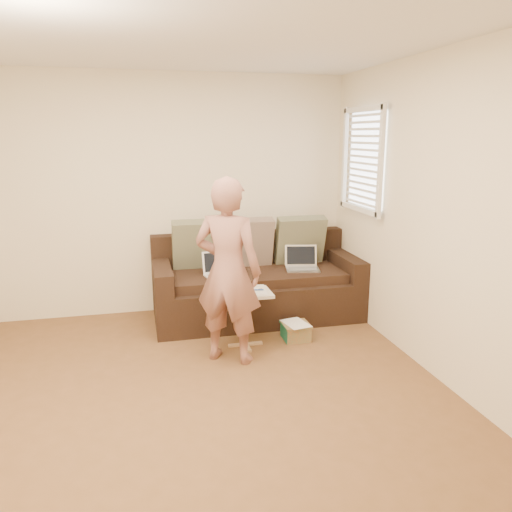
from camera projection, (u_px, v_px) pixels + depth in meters
name	position (u px, v px, depth m)	size (l,w,h in m)	color
floor	(195.00, 410.00, 3.64)	(4.50, 4.50, 0.00)	brown
ceiling	(182.00, 24.00, 3.03)	(4.50, 4.50, 0.00)	white
wall_back	(167.00, 196.00, 5.46)	(4.00, 4.00, 0.00)	beige
wall_front	(290.00, 411.00, 1.21)	(4.00, 4.00, 0.00)	beige
wall_right	(453.00, 223.00, 3.79)	(4.50, 4.50, 0.00)	beige
window_blinds	(363.00, 160.00, 5.11)	(0.12, 0.88, 1.08)	white
sofa	(257.00, 279.00, 5.43)	(2.20, 0.95, 0.85)	black
pillow_left	(198.00, 245.00, 5.43)	(0.55, 0.14, 0.55)	#5D6449
pillow_mid	(248.00, 243.00, 5.52)	(0.55, 0.14, 0.55)	brown
pillow_right	(300.00, 240.00, 5.65)	(0.55, 0.14, 0.55)	#5D6449
laptop_silver	(303.00, 270.00, 5.44)	(0.35, 0.26, 0.24)	#B7BABC
laptop_white	(223.00, 277.00, 5.19)	(0.35, 0.25, 0.25)	white
person	(228.00, 271.00, 4.29)	(0.59, 0.40, 1.63)	#975256
side_table	(245.00, 319.00, 4.70)	(0.48, 0.34, 0.53)	silver
drinking_glass	(227.00, 285.00, 4.66)	(0.07, 0.07, 0.12)	silver
scissors	(254.00, 290.00, 4.68)	(0.18, 0.10, 0.02)	silver
paper_on_table	(254.00, 290.00, 4.71)	(0.21, 0.30, 0.00)	white
striped_box	(296.00, 331.00, 4.89)	(0.26, 0.26, 0.17)	#D75720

